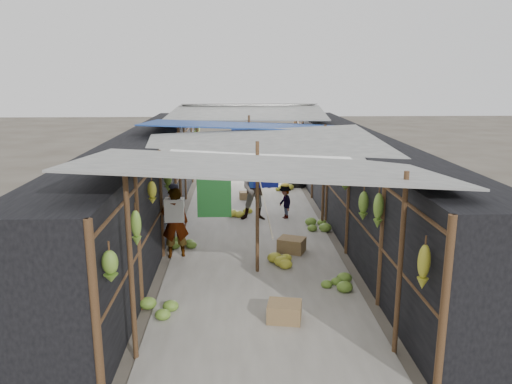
{
  "coord_description": "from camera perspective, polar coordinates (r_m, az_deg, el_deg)",
  "views": [
    {
      "loc": [
        -0.39,
        -6.22,
        3.82
      ],
      "look_at": [
        0.04,
        4.6,
        1.25
      ],
      "focal_mm": 35.0,
      "sensor_mm": 36.0,
      "label": 1
    }
  ],
  "objects": [
    {
      "name": "floor_bananas",
      "position": [
        12.54,
        0.01,
        -3.65
      ],
      "size": [
        3.89,
        10.06,
        0.34
      ],
      "color": "gold",
      "rests_on": "ground"
    },
    {
      "name": "crate_back",
      "position": [
        15.53,
        -1.19,
        -0.43
      ],
      "size": [
        0.41,
        0.34,
        0.25
      ],
      "primitive_type": "cube",
      "rotation": [
        0.0,
        0.0,
        0.07
      ],
      "color": "#97754D",
      "rests_on": "ground"
    },
    {
      "name": "stall_right",
      "position": [
        13.36,
        11.16,
        1.56
      ],
      "size": [
        1.4,
        15.0,
        2.3
      ],
      "primitive_type": "cube",
      "color": "black",
      "rests_on": "ground"
    },
    {
      "name": "stall_left",
      "position": [
        13.2,
        -12.3,
        1.37
      ],
      "size": [
        1.4,
        15.0,
        2.3
      ],
      "primitive_type": "cube",
      "color": "black",
      "rests_on": "ground"
    },
    {
      "name": "vendor_seated",
      "position": [
        13.43,
        3.33,
        -1.16
      ],
      "size": [
        0.5,
        0.67,
        0.92
      ],
      "primitive_type": "imported",
      "rotation": [
        0.0,
        0.0,
        -1.29
      ],
      "color": "#453F3C",
      "rests_on": "ground"
    },
    {
      "name": "crate_mid",
      "position": [
        11.0,
        4.09,
        -6.1
      ],
      "size": [
        0.68,
        0.62,
        0.33
      ],
      "primitive_type": "cube",
      "rotation": [
        0.0,
        0.0,
        -0.4
      ],
      "color": "#97754D",
      "rests_on": "ground"
    },
    {
      "name": "aisle_slab",
      "position": [
        13.28,
        -0.49,
        -3.32
      ],
      "size": [
        3.6,
        16.0,
        0.02
      ],
      "primitive_type": "cube",
      "color": "#9E998E",
      "rests_on": "ground"
    },
    {
      "name": "vendor_elderly",
      "position": [
        10.66,
        -9.24,
        -3.47
      ],
      "size": [
        0.61,
        0.45,
        1.54
      ],
      "primitive_type": "imported",
      "rotation": [
        0.0,
        0.0,
        3.3
      ],
      "color": "white",
      "rests_on": "ground"
    },
    {
      "name": "hanging_bananas",
      "position": [
        12.79,
        -0.58,
        3.42
      ],
      "size": [
        3.96,
        14.12,
        0.77
      ],
      "color": "olive",
      "rests_on": "ground"
    },
    {
      "name": "shopper_blue",
      "position": [
        13.2,
        0.04,
        0.42
      ],
      "size": [
        0.88,
        0.71,
        1.74
      ],
      "primitive_type": "imported",
      "rotation": [
        0.0,
        0.0,
        -0.06
      ],
      "color": "navy",
      "rests_on": "ground"
    },
    {
      "name": "ground",
      "position": [
        7.31,
        1.2,
        -18.16
      ],
      "size": [
        80.0,
        80.0,
        0.0
      ],
      "primitive_type": "plane",
      "color": "#6B6356",
      "rests_on": "ground"
    },
    {
      "name": "market_canopy",
      "position": [
        13.13,
        -0.44,
        7.16
      ],
      "size": [
        5.62,
        15.2,
        2.77
      ],
      "color": "brown",
      "rests_on": "ground"
    },
    {
      "name": "crate_near",
      "position": [
        8.1,
        3.26,
        -13.54
      ],
      "size": [
        0.59,
        0.51,
        0.31
      ],
      "primitive_type": "cube",
      "rotation": [
        0.0,
        0.0,
        -0.18
      ],
      "color": "#97754D",
      "rests_on": "ground"
    },
    {
      "name": "black_basin",
      "position": [
        17.37,
        4.69,
        0.9
      ],
      "size": [
        0.61,
        0.61,
        0.18
      ],
      "primitive_type": "cylinder",
      "color": "black",
      "rests_on": "ground"
    }
  ]
}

